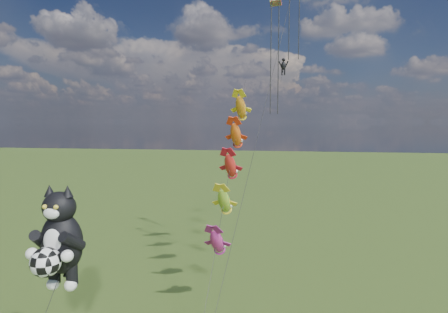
# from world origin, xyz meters

# --- Properties ---
(cat_kite_rig) EXTENTS (2.63, 4.17, 9.99)m
(cat_kite_rig) POSITION_xyz_m (2.61, -3.23, 7.29)
(cat_kite_rig) COLOR brown
(cat_kite_rig) RESTS_ON ground
(fish_windsock_rig) EXTENTS (1.55, 15.94, 17.10)m
(fish_windsock_rig) POSITION_xyz_m (9.39, 9.29, 9.61)
(fish_windsock_rig) COLOR brown
(fish_windsock_rig) RESTS_ON ground
(parafoil_rig) EXTENTS (5.59, 17.05, 26.43)m
(parafoil_rig) POSITION_xyz_m (13.34, 12.00, 19.40)
(parafoil_rig) COLOR brown
(parafoil_rig) RESTS_ON ground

